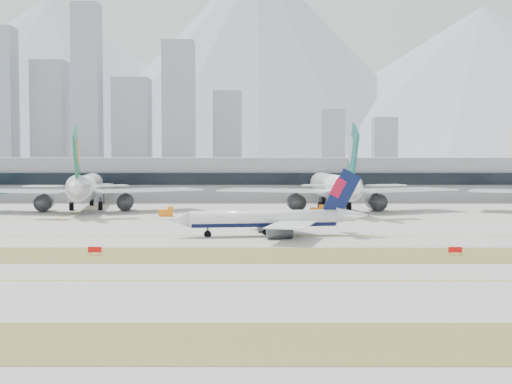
{
  "coord_description": "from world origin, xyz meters",
  "views": [
    {
      "loc": [
        1.23,
        -145.06,
        16.05
      ],
      "look_at": [
        0.69,
        18.0,
        7.5
      ],
      "focal_mm": 50.0,
      "sensor_mm": 36.0,
      "label": 1
    }
  ],
  "objects_px": {
    "widebody_eva": "(85,188)",
    "terminal": "(255,178)",
    "taxiing_airliner": "(271,219)",
    "widebody_cathay": "(335,188)"
  },
  "relations": [
    {
      "from": "widebody_eva",
      "to": "terminal",
      "type": "xyz_separation_m",
      "value": [
        48.54,
        55.63,
        1.13
      ]
    },
    {
      "from": "widebody_cathay",
      "to": "terminal",
      "type": "relative_size",
      "value": 0.24
    },
    {
      "from": "widebody_cathay",
      "to": "widebody_eva",
      "type": "bearing_deg",
      "value": 85.89
    },
    {
      "from": "widebody_eva",
      "to": "widebody_cathay",
      "type": "relative_size",
      "value": 0.97
    },
    {
      "from": "widebody_eva",
      "to": "widebody_cathay",
      "type": "height_order",
      "value": "widebody_cathay"
    },
    {
      "from": "taxiing_airliner",
      "to": "terminal",
      "type": "relative_size",
      "value": 0.14
    },
    {
      "from": "taxiing_airliner",
      "to": "widebody_cathay",
      "type": "relative_size",
      "value": 0.59
    },
    {
      "from": "taxiing_airliner",
      "to": "terminal",
      "type": "xyz_separation_m",
      "value": [
        -3.76,
        119.64,
        4.24
      ]
    },
    {
      "from": "widebody_eva",
      "to": "terminal",
      "type": "relative_size",
      "value": 0.24
    },
    {
      "from": "taxiing_airliner",
      "to": "widebody_cathay",
      "type": "xyz_separation_m",
      "value": [
        19.63,
        64.32,
        3.24
      ]
    }
  ]
}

